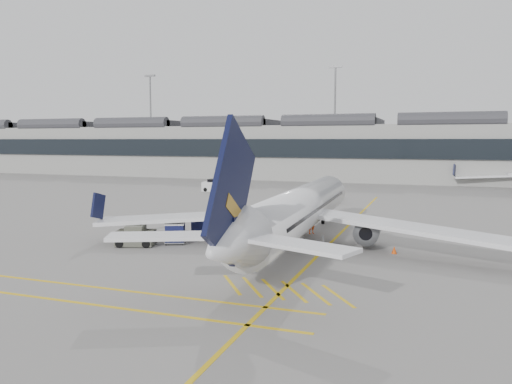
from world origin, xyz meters
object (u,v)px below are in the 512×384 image
(baggage_cart_a, at_px, (267,225))
(pushback_tug, at_px, (136,237))
(ramp_agent_b, at_px, (272,235))
(belt_loader, at_px, (276,229))
(airliner_main, at_px, (298,211))
(ramp_agent_a, at_px, (312,223))

(baggage_cart_a, relative_size, pushback_tug, 0.59)
(ramp_agent_b, distance_m, pushback_tug, 10.52)
(ramp_agent_b, bearing_deg, belt_loader, -120.09)
(airliner_main, xyz_separation_m, belt_loader, (-2.94, 3.72, -2.23))
(airliner_main, bearing_deg, ramp_agent_a, 90.30)
(baggage_cart_a, xyz_separation_m, ramp_agent_a, (3.32, 2.30, 0.05))
(ramp_agent_a, relative_size, pushback_tug, 0.61)
(baggage_cart_a, bearing_deg, ramp_agent_a, 46.76)
(pushback_tug, bearing_deg, baggage_cart_a, 23.89)
(airliner_main, height_order, pushback_tug, airliner_main)
(airliner_main, xyz_separation_m, pushback_tug, (-11.85, -3.98, -2.04))
(belt_loader, relative_size, baggage_cart_a, 2.35)
(airliner_main, distance_m, belt_loader, 5.24)
(baggage_cart_a, relative_size, ramp_agent_b, 1.13)
(airliner_main, height_order, ramp_agent_b, airliner_main)
(belt_loader, xyz_separation_m, baggage_cart_a, (-0.58, -0.54, 0.41))
(ramp_agent_a, bearing_deg, ramp_agent_b, -158.98)
(ramp_agent_a, bearing_deg, belt_loader, 160.66)
(ramp_agent_a, distance_m, pushback_tug, 15.01)
(ramp_agent_a, xyz_separation_m, ramp_agent_b, (-1.78, -5.84, -0.15))
(airliner_main, distance_m, pushback_tug, 12.67)
(belt_loader, distance_m, pushback_tug, 11.78)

